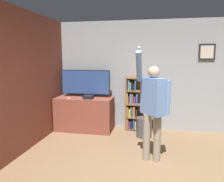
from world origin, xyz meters
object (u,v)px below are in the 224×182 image
at_px(person, 153,105).
at_px(waste_bin, 144,127).
at_px(television, 86,83).
at_px(bookshelf, 137,105).
at_px(game_console, 89,97).

xyz_separation_m(person, waste_bin, (-0.18, 1.15, -0.78)).
bearing_deg(television, person, -41.51).
distance_m(bookshelf, waste_bin, 0.64).
height_order(person, waste_bin, person).
bearing_deg(person, game_console, -170.17).
xyz_separation_m(game_console, person, (1.51, -1.21, 0.14)).
bearing_deg(waste_bin, television, 167.63).
height_order(game_console, person, person).
bearing_deg(television, bookshelf, 5.64).
distance_m(bookshelf, person, 1.69).
height_order(television, person, person).
bearing_deg(television, game_console, -59.49).
distance_m(television, person, 2.24).
xyz_separation_m(television, person, (1.67, -1.48, -0.17)).
xyz_separation_m(game_console, waste_bin, (1.33, -0.06, -0.64)).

